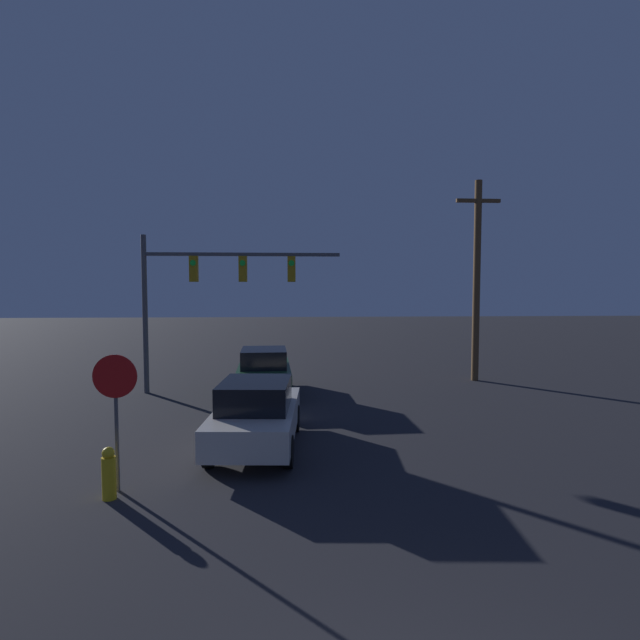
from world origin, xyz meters
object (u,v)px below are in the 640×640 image
(traffic_signal_mast, at_px, (207,283))
(fire_hydrant, at_px, (109,473))
(stop_sign, at_px, (116,395))
(utility_pole, at_px, (477,277))
(car_near, at_px, (257,414))
(car_far, at_px, (264,371))

(traffic_signal_mast, height_order, fire_hydrant, traffic_signal_mast)
(fire_hydrant, bearing_deg, stop_sign, 84.73)
(utility_pole, xyz_separation_m, fire_hydrant, (-10.55, -10.56, -3.64))
(traffic_signal_mast, height_order, utility_pole, utility_pole)
(car_near, distance_m, utility_pole, 11.83)
(car_near, relative_size, car_far, 1.01)
(car_far, distance_m, fire_hydrant, 8.84)
(car_near, bearing_deg, fire_hydrant, -128.34)
(car_near, height_order, stop_sign, stop_sign)
(car_far, bearing_deg, car_near, -91.03)
(car_near, relative_size, fire_hydrant, 4.74)
(car_near, bearing_deg, utility_pole, 48.05)
(utility_pole, bearing_deg, traffic_signal_mast, -171.14)
(car_far, distance_m, stop_sign, 8.55)
(car_near, xyz_separation_m, utility_pole, (8.15, 7.91, 3.30))
(utility_pole, bearing_deg, stop_sign, -135.84)
(utility_pole, distance_m, fire_hydrant, 15.37)
(traffic_signal_mast, relative_size, stop_sign, 2.75)
(car_near, height_order, fire_hydrant, car_near)
(car_far, height_order, traffic_signal_mast, traffic_signal_mast)
(stop_sign, xyz_separation_m, fire_hydrant, (-0.03, -0.34, -1.31))
(car_near, bearing_deg, car_far, 95.08)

